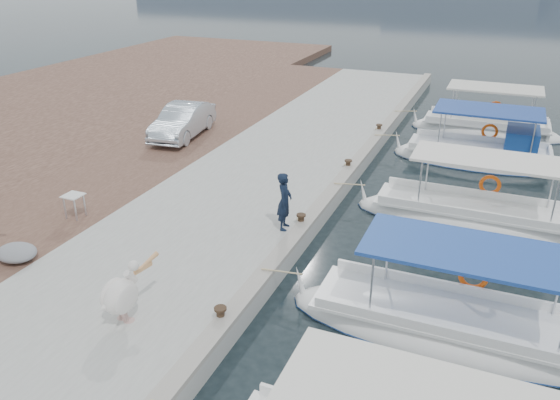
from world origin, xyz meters
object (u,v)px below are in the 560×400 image
object	(u,v)px
fishing_caique_b	(450,331)
fishing_caique_e	(485,131)
fishing_caique_d	(480,158)
fisherman	(285,201)
fishing_caique_c	(474,220)
pelican	(122,294)
parked_car	(183,121)

from	to	relation	value
fishing_caique_b	fishing_caique_e	xyz separation A→B (m)	(-0.27, 16.15, -0.00)
fishing_caique_d	fisherman	distance (m)	10.61
fishing_caique_c	fishing_caique_e	bearing A→B (deg)	91.77
fishing_caique_b	pelican	bearing A→B (deg)	-156.76
fishing_caique_c	fisherman	distance (m)	6.26
pelican	parked_car	world-z (taller)	parked_car
fishing_caique_b	fisherman	world-z (taller)	fishing_caique_b
pelican	parked_car	bearing A→B (deg)	116.13
fishing_caique_c	pelican	distance (m)	11.11
fishing_caique_e	pelican	size ratio (longest dim) A/B	4.16
fishing_caique_e	pelican	bearing A→B (deg)	-108.44
fishing_caique_c	fishing_caique_e	size ratio (longest dim) A/B	1.09
pelican	parked_car	size ratio (longest dim) A/B	0.39
pelican	fisherman	distance (m)	5.60
fishing_caique_d	pelican	bearing A→B (deg)	-113.48
fishing_caique_b	fishing_caique_d	world-z (taller)	same
fishing_caique_e	pelican	xyz separation A→B (m)	(-6.33, -18.98, 1.03)
fishing_caique_c	fisherman	xyz separation A→B (m)	(-5.06, -3.48, 1.23)
fishing_caique_c	fisherman	world-z (taller)	fishing_caique_c
fisherman	fishing_caique_b	bearing A→B (deg)	-126.65
fishing_caique_b	fishing_caique_e	bearing A→B (deg)	90.97
fishing_caique_d	fishing_caique_b	bearing A→B (deg)	-89.03
fishing_caique_c	fishing_caique_d	size ratio (longest dim) A/B	1.10
pelican	fishing_caique_e	bearing A→B (deg)	71.56
fishing_caique_b	fishing_caique_e	size ratio (longest dim) A/B	1.08
fishing_caique_c	fishing_caique_d	bearing A→B (deg)	92.32
pelican	fishing_caique_c	bearing A→B (deg)	53.10
parked_car	fishing_caique_b	bearing A→B (deg)	-43.16
fishing_caique_d	fisherman	size ratio (longest dim) A/B	3.97
fisherman	fishing_caique_c	bearing A→B (deg)	-65.39
fishing_caique_e	fisherman	bearing A→B (deg)	-109.23
fishing_caique_b	pelican	size ratio (longest dim) A/B	4.50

